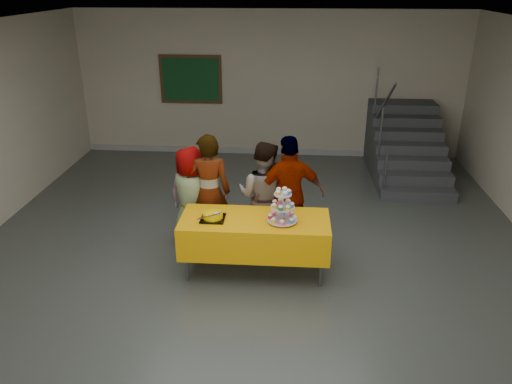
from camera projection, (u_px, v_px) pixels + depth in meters
room_shell at (249, 117)px, 5.54m from camera, size 10.00×10.04×3.02m
bake_table at (255, 234)px, 6.35m from camera, size 1.88×0.78×0.77m
cupcake_stand at (283, 209)px, 6.12m from camera, size 0.38×0.38×0.44m
bear_cake at (213, 215)px, 6.23m from camera, size 0.32×0.36×0.12m
schoolchild_a at (191, 197)px, 6.99m from camera, size 0.84×0.71×1.46m
schoolchild_b at (209, 192)px, 6.86m from camera, size 0.66×0.47×1.67m
schoolchild_c at (264, 196)px, 6.89m from camera, size 0.91×0.80×1.56m
schoolchild_d at (289, 195)px, 6.76m from camera, size 1.05×0.64×1.68m
staircase at (404, 148)px, 9.77m from camera, size 1.30×2.40×2.04m
noticeboard at (191, 79)px, 10.39m from camera, size 1.30×0.05×1.00m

